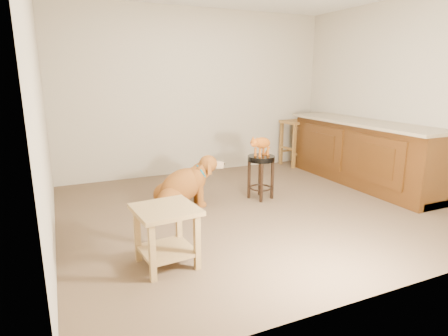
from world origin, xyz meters
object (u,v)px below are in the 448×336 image
padded_stool (261,168)px  side_table (166,227)px  golden_retriever (182,187)px  wood_stool (295,142)px  tabby_kitten (261,144)px

padded_stool → side_table: (-1.61, -1.23, -0.06)m
golden_retriever → padded_stool: bearing=-2.0°
padded_stool → golden_retriever: bearing=173.6°
padded_stool → golden_retriever: (-1.04, 0.12, -0.16)m
wood_stool → tabby_kitten: size_ratio=1.91×
side_table → tabby_kitten: bearing=37.4°
padded_stool → side_table: padded_stool is taller
wood_stool → tabby_kitten: (-1.51, -1.39, 0.31)m
side_table → golden_retriever: golden_retriever is taller
padded_stool → side_table: bearing=-142.7°
side_table → wood_stool: bearing=40.1°
golden_retriever → tabby_kitten: bearing=-2.2°
side_table → tabby_kitten: tabby_kitten is taller
tabby_kitten → wood_stool: bearing=23.7°
wood_stool → tabby_kitten: bearing=-137.3°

